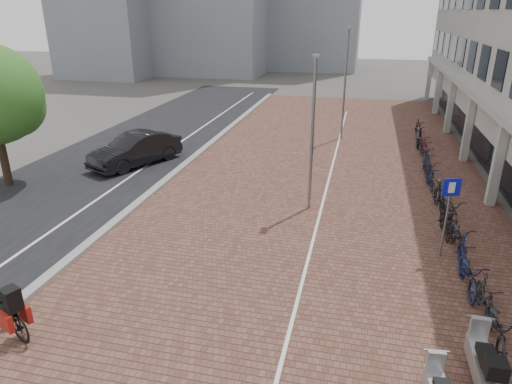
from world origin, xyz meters
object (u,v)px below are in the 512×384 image
at_px(car_dark, 136,150).
at_px(hero_bike, 4,310).
at_px(parking_sign, 449,205).
at_px(scooter_front, 483,360).

relative_size(car_dark, hero_bike, 2.26).
xyz_separation_m(car_dark, parking_sign, (13.86, -6.29, 1.02)).
bearing_deg(parking_sign, car_dark, 137.42).
bearing_deg(car_dark, parking_sign, 0.41).
relative_size(hero_bike, scooter_front, 1.19).
distance_m(scooter_front, parking_sign, 5.60).
bearing_deg(parking_sign, scooter_front, -107.44).
relative_size(car_dark, parking_sign, 1.82).
bearing_deg(scooter_front, hero_bike, -175.38).
relative_size(scooter_front, parking_sign, 0.68).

